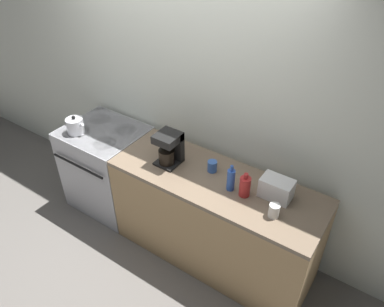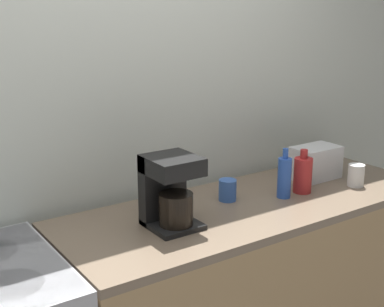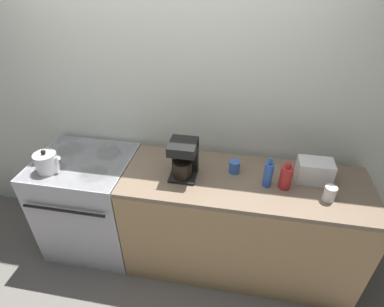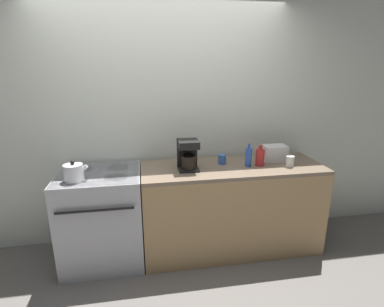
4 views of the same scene
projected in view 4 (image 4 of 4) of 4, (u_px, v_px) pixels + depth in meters
The scene contains 11 objects.
ground_plane at pixel (174, 272), 2.86m from camera, with size 12.00×12.00×0.00m, color slate.
wall_back at pixel (164, 123), 3.17m from camera, with size 8.00×0.05×2.60m.
stove at pixel (102, 216), 2.93m from camera, with size 0.77×0.71×0.92m.
counter_block at pixel (231, 207), 3.14m from camera, with size 1.82×0.65×0.92m.
kettle at pixel (74, 173), 2.60m from camera, with size 0.21×0.16×0.19m.
toaster at pixel (275, 153), 3.14m from camera, with size 0.24×0.16×0.17m.
coffee_maker at pixel (188, 154), 2.87m from camera, with size 0.19×0.21×0.29m.
bottle_red at pixel (260, 157), 2.99m from camera, with size 0.09×0.09×0.21m.
bottle_blue at pixel (249, 157), 2.97m from camera, with size 0.06×0.06×0.23m.
cup_blue at pixel (222, 159), 3.05m from camera, with size 0.08×0.08×0.10m.
cup_white at pixel (290, 161), 2.97m from camera, with size 0.08×0.08×0.11m.
Camera 4 is at (-0.23, -2.40, 1.91)m, focal length 28.00 mm.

